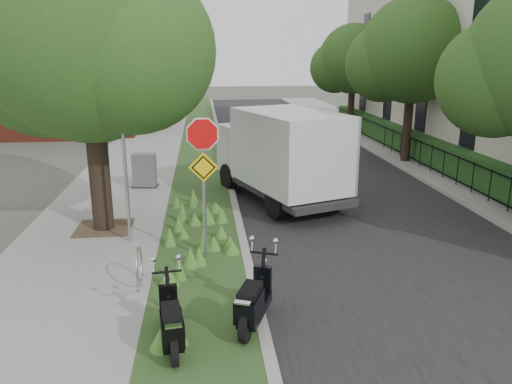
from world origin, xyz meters
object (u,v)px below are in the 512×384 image
scooter_near (172,328)px  box_truck (281,152)px  utility_cabinet (145,171)px  sign_assembly (203,160)px  scooter_far (253,306)px

scooter_near → box_truck: bearing=70.0°
utility_cabinet → box_truck: bearing=-22.8°
sign_assembly → utility_cabinet: (-1.97, 6.31, -1.67)m
utility_cabinet → scooter_far: bearing=-73.8°
sign_assembly → scooter_near: size_ratio=2.01×
sign_assembly → box_truck: sign_assembly is taller
box_truck → utility_cabinet: box_truck is taller
sign_assembly → scooter_far: size_ratio=2.00×
utility_cabinet → sign_assembly: bearing=-72.6°
scooter_far → box_truck: bearing=77.7°
sign_assembly → utility_cabinet: bearing=107.4°
scooter_far → box_truck: box_truck is taller
sign_assembly → scooter_far: 3.60m
sign_assembly → utility_cabinet: size_ratio=2.87×
scooter_near → box_truck: 8.58m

